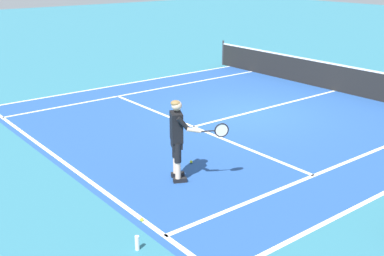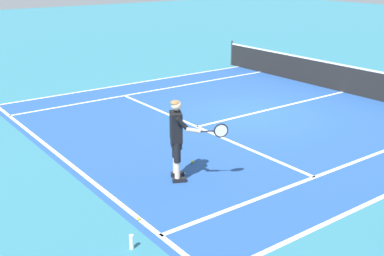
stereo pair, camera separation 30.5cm
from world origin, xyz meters
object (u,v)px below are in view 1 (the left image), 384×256
tennis_ball_by_baseline (191,162)px  water_bottle (137,243)px  tennis_ball_near_feet (142,220)px  tennis_player (178,135)px

tennis_ball_by_baseline → water_bottle: (2.20, -2.81, 0.09)m
tennis_ball_near_feet → tennis_ball_by_baseline: same height
tennis_ball_near_feet → tennis_player: bearing=122.7°
tennis_ball_near_feet → water_bottle: (0.70, -0.53, 0.09)m
tennis_player → tennis_ball_near_feet: 2.06m
tennis_player → water_bottle: (1.69, -2.06, -0.87)m
tennis_ball_by_baseline → water_bottle: 3.57m
tennis_ball_near_feet → water_bottle: size_ratio=0.27×
tennis_player → tennis_ball_near_feet: bearing=-57.3°
tennis_player → water_bottle: 2.80m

